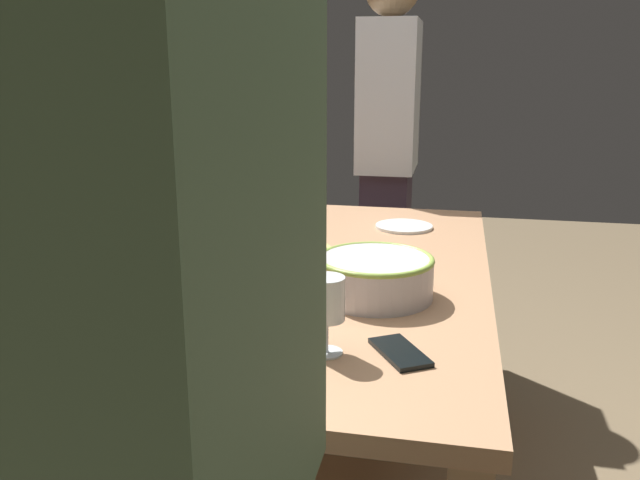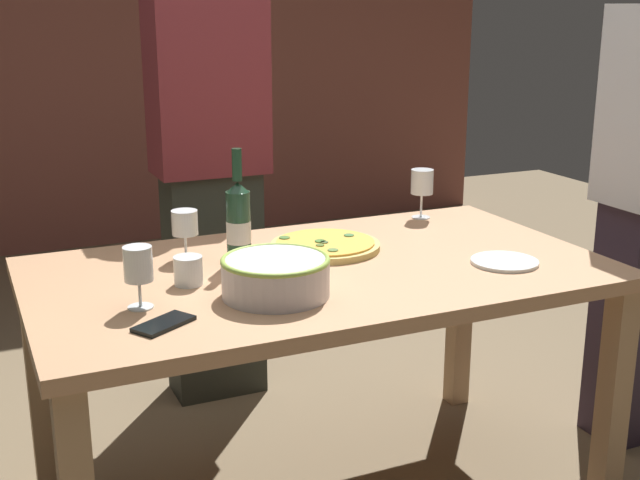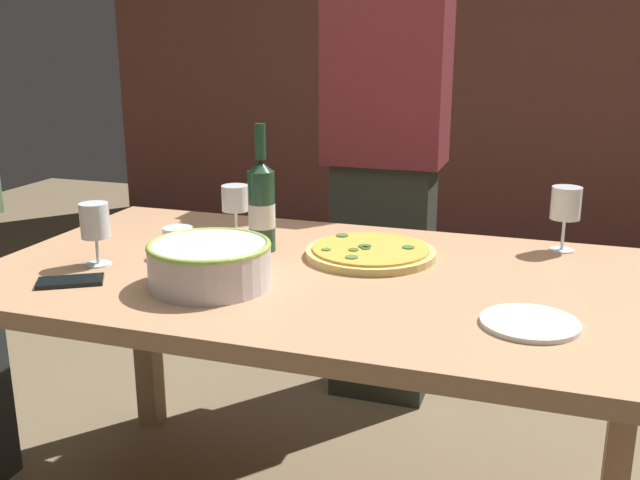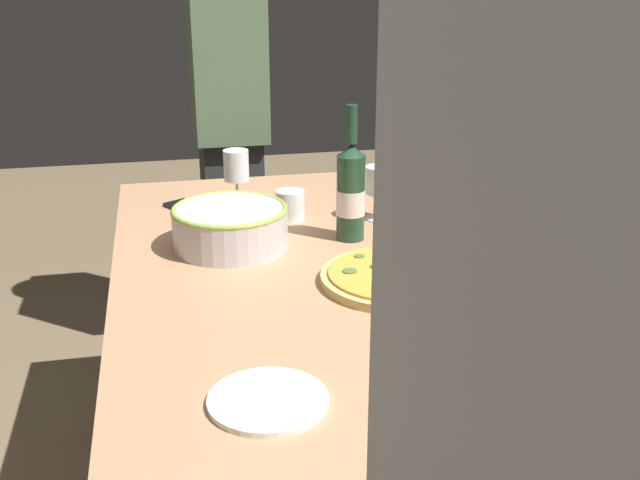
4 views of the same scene
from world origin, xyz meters
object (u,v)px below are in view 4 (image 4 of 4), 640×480
Objects in this scene: wine_glass_far_left at (616,315)px; cell_phone at (188,208)px; pizza at (397,277)px; side_plate at (268,400)px; wine_bottle at (351,191)px; wine_glass_by_bottle at (380,182)px; dining_table at (320,311)px; cup_amber at (290,205)px; person_guest_right at (229,127)px; wine_glass_near_pizza at (236,168)px; serving_bowl at (230,225)px.

cell_phone is (-1.05, -0.62, -0.12)m from wine_glass_far_left.
pizza is 0.52m from wine_glass_far_left.
wine_glass_far_left is 0.88× the size of side_plate.
pizza is at bearing 6.60° from wine_bottle.
wine_glass_by_bottle is at bearing 169.37° from pizza.
cup_amber is at bearing 179.95° from dining_table.
wine_bottle is 0.97m from person_guest_right.
wine_glass_near_pizza is 2.02× the size of cup_amber.
wine_glass_by_bottle is (0.21, 0.35, 0.00)m from wine_glass_near_pizza.
wine_bottle is (-0.28, -0.03, 0.11)m from pizza.
wine_glass_near_pizza is 0.91× the size of wine_glass_far_left.
wine_glass_near_pizza is 0.09× the size of person_guest_right.
wine_glass_by_bottle is (-0.12, 0.40, 0.05)m from serving_bowl.
wine_glass_by_bottle reaches higher than cell_phone.
wine_glass_by_bottle is at bearing -171.05° from wine_glass_far_left.
serving_bowl reaches higher than cup_amber.
cell_phone is at bearing -152.78° from dining_table.
person_guest_right is at bearing -175.82° from dining_table.
side_plate is (0.69, -0.30, -0.12)m from wine_bottle.
side_plate is at bearing -3.60° from wine_glass_near_pizza.
wine_glass_far_left is 0.57m from side_plate.
wine_bottle is (-0.20, 0.12, 0.22)m from dining_table.
serving_bowl is 0.17× the size of person_guest_right.
wine_bottle is 1.95× the size of wine_glass_far_left.
serving_bowl is 1.79× the size of wine_glass_near_pizza.
person_guest_right is (-1.64, 0.10, 0.08)m from side_plate.
serving_bowl is 1.63× the size of wine_glass_far_left.
side_plate is at bearing -20.88° from dining_table.
dining_table is at bearing -146.27° from wine_glass_far_left.
wine_glass_near_pizza is at bearing -156.09° from pizza.
cell_phone is (-0.19, -0.49, -0.10)m from wine_glass_by_bottle.
serving_bowl is (-0.20, -0.17, 0.15)m from dining_table.
dining_table is at bearing 13.02° from wine_glass_near_pizza.
wine_glass_by_bottle is 0.75× the size of side_plate.
person_guest_right is (-0.83, -0.31, -0.01)m from wine_glass_by_bottle.
wine_glass_far_left reaches higher than cup_amber.
serving_bowl is 0.30m from wine_bottle.
wine_glass_near_pizza is 0.21m from cup_amber.
wine_glass_near_pizza is 0.41m from wine_glass_by_bottle.
wine_glass_by_bottle is 0.92m from side_plate.
person_guest_right is (-0.62, 0.04, -0.01)m from wine_glass_near_pizza.
wine_bottle reaches higher than side_plate.
cell_phone is (-0.31, -0.09, -0.05)m from serving_bowl.
dining_table is 9.46× the size of wine_glass_far_left.
wine_bottle reaches higher than pizza.
wine_glass_near_pizza is at bearing -141.28° from cup_amber.
person_guest_right reaches higher than pizza.
cell_phone is at bearing -110.85° from wine_glass_by_bottle.
serving_bowl is at bearing -105.62° from cell_phone.
side_plate is (0.69, -0.01, -0.05)m from serving_bowl.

